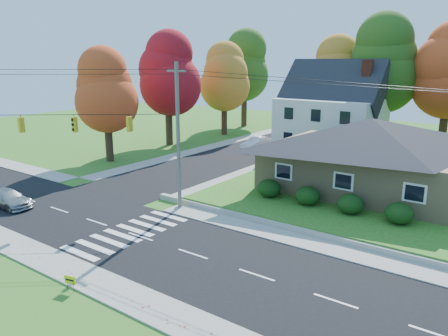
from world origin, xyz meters
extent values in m
plane|color=#3D7923|center=(0.00, 0.00, 0.00)|extent=(120.00, 120.00, 0.00)
cube|color=black|center=(0.00, 0.00, 0.01)|extent=(90.00, 8.00, 0.02)
cube|color=black|center=(-8.00, 26.00, 0.01)|extent=(8.00, 44.00, 0.02)
cube|color=#9C9A90|center=(0.00, 5.00, 0.04)|extent=(90.00, 2.00, 0.08)
cube|color=#9C9A90|center=(0.00, -5.00, 0.04)|extent=(90.00, 2.00, 0.08)
cube|color=tan|center=(8.00, 16.00, 2.10)|extent=(14.00, 10.00, 3.20)
pyramid|color=#26262B|center=(8.00, 16.00, 4.80)|extent=(14.60, 10.60, 2.20)
cube|color=silver|center=(0.00, 28.00, 3.30)|extent=(10.00, 8.00, 5.60)
pyramid|color=#26262B|center=(0.00, 28.00, 7.30)|extent=(10.40, 8.40, 2.40)
cube|color=brown|center=(3.50, 28.00, 5.30)|extent=(0.90, 0.90, 9.60)
ellipsoid|color=#163A10|center=(3.00, 9.80, 1.14)|extent=(1.70, 1.70, 1.27)
ellipsoid|color=#163A10|center=(6.00, 9.80, 1.14)|extent=(1.70, 1.70, 1.27)
ellipsoid|color=#163A10|center=(9.00, 9.80, 1.14)|extent=(1.70, 1.70, 1.27)
ellipsoid|color=#163A10|center=(12.00, 9.80, 1.14)|extent=(1.70, 1.70, 1.27)
cylinder|color=#666059|center=(-1.50, 5.20, 5.00)|extent=(0.26, 0.26, 10.00)
cube|color=#666059|center=(-1.50, 5.20, 9.40)|extent=(1.60, 0.12, 0.12)
cube|color=gold|center=(-9.50, -1.20, 5.95)|extent=(0.26, 0.34, 1.00)
cube|color=gold|center=(-6.80, 0.95, 5.95)|extent=(0.34, 0.26, 1.00)
cube|color=gold|center=(-4.00, 3.20, 5.95)|extent=(0.26, 0.34, 1.00)
cylinder|color=black|center=(-8.00, 0.00, 6.60)|extent=(13.02, 10.43, 0.04)
cylinder|color=#3F2A19|center=(-2.00, 34.00, 3.20)|extent=(0.80, 0.80, 5.40)
sphere|color=orange|center=(-2.00, 34.00, 7.10)|extent=(6.72, 6.72, 6.72)
sphere|color=orange|center=(-2.00, 34.00, 8.78)|extent=(5.91, 5.91, 5.91)
sphere|color=orange|center=(-2.00, 34.00, 10.46)|extent=(5.11, 5.11, 5.11)
cylinder|color=#3F2A19|center=(4.00, 33.00, 3.65)|extent=(0.86, 0.86, 6.30)
sphere|color=#355E1A|center=(4.00, 33.00, 8.20)|extent=(7.84, 7.84, 7.84)
sphere|color=#355E1A|center=(4.00, 33.00, 10.16)|extent=(6.90, 6.90, 6.90)
sphere|color=#355E1A|center=(4.00, 33.00, 12.12)|extent=(5.96, 5.96, 5.96)
cylinder|color=#3F2A19|center=(10.00, 34.00, 3.43)|extent=(0.83, 0.83, 5.85)
sphere|color=#D5461D|center=(10.00, 34.00, 7.65)|extent=(7.28, 7.28, 7.28)
cylinder|color=#3F2A19|center=(-17.00, 12.00, 2.48)|extent=(0.77, 0.77, 4.95)
sphere|color=#D5461D|center=(-17.00, 12.00, 6.05)|extent=(6.16, 6.16, 6.16)
sphere|color=#D5461D|center=(-17.00, 12.00, 7.59)|extent=(5.42, 5.42, 5.42)
sphere|color=#D5461D|center=(-17.00, 12.00, 9.13)|extent=(4.68, 4.68, 4.68)
cylinder|color=#3F2A19|center=(-18.00, 22.00, 2.93)|extent=(0.83, 0.83, 5.85)
sphere|color=#A4141B|center=(-18.00, 22.00, 7.15)|extent=(7.28, 7.28, 7.28)
sphere|color=#A4141B|center=(-18.00, 22.00, 8.97)|extent=(6.41, 6.41, 6.41)
sphere|color=#A4141B|center=(-18.00, 22.00, 10.79)|extent=(5.53, 5.53, 5.53)
cylinder|color=#3F2A19|center=(-17.00, 32.00, 2.70)|extent=(0.80, 0.80, 5.40)
sphere|color=orange|center=(-17.00, 32.00, 6.60)|extent=(6.72, 6.72, 6.72)
sphere|color=orange|center=(-17.00, 32.00, 8.28)|extent=(5.91, 5.91, 5.91)
sphere|color=orange|center=(-17.00, 32.00, 9.96)|extent=(5.11, 5.11, 5.11)
cylinder|color=#3F2A19|center=(-19.00, 40.00, 3.15)|extent=(0.86, 0.86, 6.30)
sphere|color=#355E1A|center=(-19.00, 40.00, 7.70)|extent=(7.84, 7.84, 7.84)
sphere|color=#355E1A|center=(-19.00, 40.00, 9.66)|extent=(6.90, 6.90, 6.90)
sphere|color=#355E1A|center=(-19.00, 40.00, 11.62)|extent=(5.96, 5.96, 5.96)
imported|color=#A6A6A6|center=(-11.53, -1.69, 0.62)|extent=(4.24, 1.97, 1.20)
imported|color=silver|center=(-7.83, 25.60, 0.75)|extent=(1.85, 4.52, 1.46)
cylinder|color=yellow|center=(-1.69, 5.36, 0.04)|extent=(0.32, 0.32, 0.09)
cylinder|color=yellow|center=(-1.69, 5.36, 0.31)|extent=(0.21, 0.21, 0.48)
sphere|color=yellow|center=(-1.69, 5.36, 0.60)|extent=(0.23, 0.23, 0.23)
cylinder|color=yellow|center=(-1.69, 5.36, 0.40)|extent=(0.41, 0.21, 0.11)
cylinder|color=black|center=(1.76, -6.15, 0.25)|extent=(0.02, 0.02, 0.49)
cylinder|color=black|center=(2.20, -6.15, 0.25)|extent=(0.02, 0.02, 0.49)
cube|color=yellow|center=(1.98, -6.15, 0.54)|extent=(0.58, 0.17, 0.40)
camera|label=1|loc=(17.96, -16.47, 10.17)|focal=35.00mm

